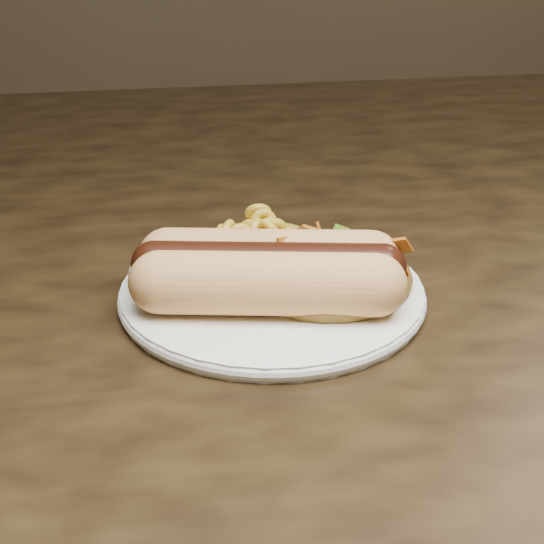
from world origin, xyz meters
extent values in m
cube|color=#342411|center=(0.00, 0.00, 0.73)|extent=(1.60, 0.90, 0.04)
cylinder|color=white|center=(-0.09, -0.13, 0.76)|extent=(0.25, 0.25, 0.01)
cylinder|color=tan|center=(-0.10, -0.16, 0.78)|extent=(0.13, 0.06, 0.04)
cylinder|color=tan|center=(-0.10, -0.13, 0.78)|extent=(0.13, 0.06, 0.04)
cylinder|color=black|center=(-0.10, -0.15, 0.78)|extent=(0.14, 0.05, 0.03)
ellipsoid|color=gold|center=(-0.09, -0.08, 0.78)|extent=(0.12, 0.11, 0.03)
ellipsoid|color=white|center=(-0.16, -0.11, 0.77)|extent=(0.05, 0.05, 0.03)
ellipsoid|color=#B24218|center=(-0.06, -0.13, 0.77)|extent=(0.11, 0.10, 0.04)
cube|color=white|center=(-0.09, -0.15, 0.75)|extent=(0.04, 0.13, 0.00)
camera|label=1|loc=(-0.17, -0.60, 1.01)|focal=55.00mm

